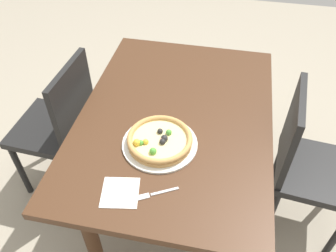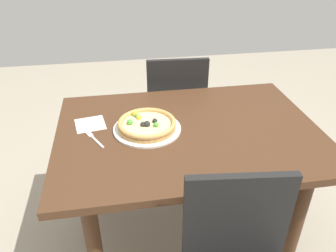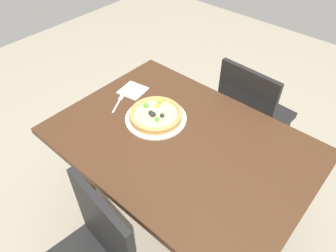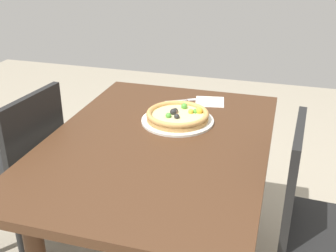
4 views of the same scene
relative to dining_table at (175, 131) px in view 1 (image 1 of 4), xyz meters
The scene contains 8 objects.
ground_plane 0.62m from the dining_table, ahead, with size 6.00×6.00×0.00m, color #9E937F.
dining_table is the anchor object (origin of this frame).
chair_near 0.68m from the dining_table, 86.40° to the right, with size 0.44×0.44×0.88m.
chair_far 0.68m from the dining_table, 85.20° to the left, with size 0.42×0.42×0.88m.
plate 0.23m from the dining_table, behind, with size 0.33×0.33×0.01m, color silver.
pizza 0.25m from the dining_table, behind, with size 0.28×0.28×0.05m.
fork 0.47m from the dining_table, behind, with size 0.09×0.15×0.00m.
napkin 0.50m from the dining_table, 165.08° to the left, with size 0.14×0.14×0.00m, color white.
Camera 1 is at (-1.17, -0.20, 1.82)m, focal length 36.78 mm.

